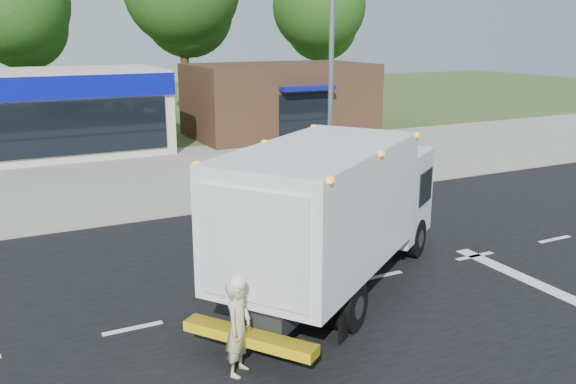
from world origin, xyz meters
name	(u,v)px	position (x,y,z in m)	size (l,w,h in m)	color
ground	(381,277)	(0.00, 0.00, 0.00)	(120.00, 120.00, 0.00)	#385123
road_asphalt	(381,276)	(0.00, 0.00, 0.00)	(60.00, 14.00, 0.02)	black
sidewalk	(248,195)	(0.00, 8.20, 0.06)	(60.00, 2.40, 0.12)	gray
parking_apron	(197,166)	(0.00, 14.00, 0.01)	(60.00, 9.00, 0.02)	gray
lane_markings	(462,286)	(1.35, -1.35, 0.02)	(55.20, 7.00, 0.01)	silver
ems_box_truck	(336,206)	(-1.43, -0.18, 2.03)	(7.86, 6.61, 3.52)	black
emergency_worker	(238,326)	(-4.71, -2.45, 0.90)	(0.73, 0.73, 1.83)	#C9C086
brown_storefront	(280,100)	(7.00, 19.98, 2.00)	(10.00, 6.70, 4.00)	#382316
traffic_signal_pole	(315,56)	(2.35, 7.60, 4.92)	(3.51, 0.25, 8.00)	gray
background_trees	(104,4)	(-0.85, 28.16, 7.38)	(36.77, 7.39, 12.10)	#332114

